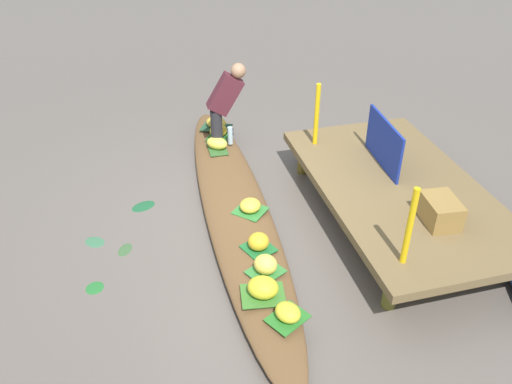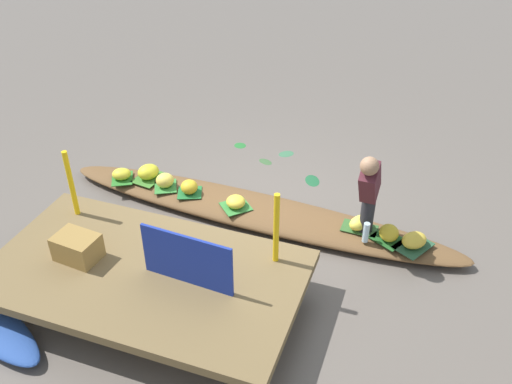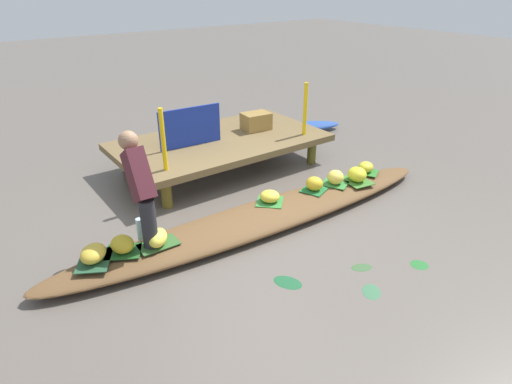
% 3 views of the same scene
% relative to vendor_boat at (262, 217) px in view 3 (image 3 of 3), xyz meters
% --- Properties ---
extents(canal_water, '(40.00, 40.00, 0.00)m').
position_rel_vendor_boat_xyz_m(canal_water, '(0.00, 0.00, -0.10)').
color(canal_water, '#615850').
rests_on(canal_water, ground).
extents(dock_platform, '(3.20, 1.80, 0.47)m').
position_rel_vendor_boat_xyz_m(dock_platform, '(0.53, 1.82, 0.31)').
color(dock_platform, brown).
rests_on(dock_platform, ground).
extents(vendor_boat, '(5.39, 0.99, 0.19)m').
position_rel_vendor_boat_xyz_m(vendor_boat, '(0.00, 0.00, 0.00)').
color(vendor_boat, brown).
rests_on(vendor_boat, ground).
extents(moored_boat, '(2.57, 1.32, 0.19)m').
position_rel_vendor_boat_xyz_m(moored_boat, '(2.27, 2.53, -0.00)').
color(moored_boat, '#2A4D9E').
rests_on(moored_boat, ground).
extents(leaf_mat_0, '(0.48, 0.53, 0.01)m').
position_rel_vendor_boat_xyz_m(leaf_mat_0, '(-1.98, 0.16, 0.10)').
color(leaf_mat_0, '#265135').
rests_on(leaf_mat_0, vendor_boat).
extents(banana_bunch_0, '(0.38, 0.39, 0.16)m').
position_rel_vendor_boat_xyz_m(banana_bunch_0, '(-1.98, 0.16, 0.18)').
color(banana_bunch_0, gold).
rests_on(banana_bunch_0, vendor_boat).
extents(leaf_mat_1, '(0.41, 0.44, 0.01)m').
position_rel_vendor_boat_xyz_m(leaf_mat_1, '(1.89, 0.04, 0.10)').
color(leaf_mat_1, '#2B7629').
rests_on(leaf_mat_1, vendor_boat).
extents(banana_bunch_1, '(0.32, 0.30, 0.15)m').
position_rel_vendor_boat_xyz_m(banana_bunch_1, '(1.89, 0.04, 0.17)').
color(banana_bunch_1, yellow).
rests_on(banana_bunch_1, vendor_boat).
extents(leaf_mat_2, '(0.42, 0.26, 0.01)m').
position_rel_vendor_boat_xyz_m(leaf_mat_2, '(-1.35, 0.04, 0.10)').
color(leaf_mat_2, '#335F2B').
rests_on(leaf_mat_2, vendor_boat).
extents(banana_bunch_2, '(0.33, 0.35, 0.17)m').
position_rel_vendor_boat_xyz_m(banana_bunch_2, '(-1.35, 0.04, 0.18)').
color(banana_bunch_2, '#F6E04C').
rests_on(banana_bunch_2, vendor_boat).
extents(leaf_mat_3, '(0.45, 0.43, 0.01)m').
position_rel_vendor_boat_xyz_m(leaf_mat_3, '(-1.70, 0.13, 0.10)').
color(leaf_mat_3, '#205622').
rests_on(leaf_mat_3, vendor_boat).
extents(banana_bunch_3, '(0.28, 0.30, 0.18)m').
position_rel_vendor_boat_xyz_m(banana_bunch_3, '(-1.70, 0.13, 0.19)').
color(banana_bunch_3, gold).
rests_on(banana_bunch_3, vendor_boat).
extents(leaf_mat_4, '(0.46, 0.46, 0.01)m').
position_rel_vendor_boat_xyz_m(leaf_mat_4, '(0.21, 0.12, 0.10)').
color(leaf_mat_4, '#348036').
rests_on(leaf_mat_4, vendor_boat).
extents(banana_bunch_4, '(0.34, 0.34, 0.15)m').
position_rel_vendor_boat_xyz_m(banana_bunch_4, '(0.21, 0.12, 0.17)').
color(banana_bunch_4, yellow).
rests_on(banana_bunch_4, vendor_boat).
extents(leaf_mat_5, '(0.40, 0.39, 0.01)m').
position_rel_vendor_boat_xyz_m(leaf_mat_5, '(0.89, 0.04, 0.10)').
color(leaf_mat_5, '#206C31').
rests_on(leaf_mat_5, vendor_boat).
extents(banana_bunch_5, '(0.28, 0.28, 0.18)m').
position_rel_vendor_boat_xyz_m(banana_bunch_5, '(0.89, 0.04, 0.19)').
color(banana_bunch_5, gold).
rests_on(banana_bunch_5, vendor_boat).
extents(leaf_mat_6, '(0.41, 0.43, 0.01)m').
position_rel_vendor_boat_xyz_m(leaf_mat_6, '(1.25, 0.02, 0.10)').
color(leaf_mat_6, '#368037').
rests_on(leaf_mat_6, vendor_boat).
extents(banana_bunch_6, '(0.32, 0.32, 0.19)m').
position_rel_vendor_boat_xyz_m(banana_bunch_6, '(1.25, 0.02, 0.20)').
color(banana_bunch_6, '#F9DB54').
rests_on(banana_bunch_6, vendor_boat).
extents(leaf_mat_7, '(0.39, 0.46, 0.01)m').
position_rel_vendor_boat_xyz_m(leaf_mat_7, '(1.56, -0.09, 0.10)').
color(leaf_mat_7, '#3E792D').
rests_on(leaf_mat_7, vendor_boat).
extents(banana_bunch_7, '(0.36, 0.38, 0.20)m').
position_rel_vendor_boat_xyz_m(banana_bunch_7, '(1.56, -0.09, 0.20)').
color(banana_bunch_7, yellow).
rests_on(banana_bunch_7, vendor_boat).
extents(vendor_person, '(0.21, 0.54, 1.18)m').
position_rel_vendor_boat_xyz_m(vendor_person, '(-1.41, 0.18, 0.78)').
color(vendor_person, '#28282D').
rests_on(vendor_person, vendor_boat).
extents(water_bottle, '(0.07, 0.07, 0.25)m').
position_rel_vendor_boat_xyz_m(water_bottle, '(-1.45, 0.25, 0.22)').
color(water_bottle, silver).
rests_on(water_bottle, vendor_boat).
extents(market_banner, '(0.96, 0.09, 0.58)m').
position_rel_vendor_boat_xyz_m(market_banner, '(0.03, 1.82, 0.67)').
color(market_banner, navy).
rests_on(market_banner, dock_platform).
extents(railing_post_west, '(0.06, 0.06, 0.82)m').
position_rel_vendor_boat_xyz_m(railing_post_west, '(-0.67, 1.22, 0.79)').
color(railing_post_west, yellow).
rests_on(railing_post_west, dock_platform).
extents(railing_post_east, '(0.06, 0.06, 0.82)m').
position_rel_vendor_boat_xyz_m(railing_post_east, '(1.73, 1.22, 0.79)').
color(railing_post_east, yellow).
rests_on(railing_post_east, dock_platform).
extents(produce_crate, '(0.47, 0.36, 0.27)m').
position_rel_vendor_boat_xyz_m(produce_crate, '(1.26, 1.87, 0.51)').
color(produce_crate, olive).
rests_on(produce_crate, dock_platform).
extents(drifting_plant_0, '(0.26, 0.22, 0.01)m').
position_rel_vendor_boat_xyz_m(drifting_plant_0, '(0.31, -1.33, -0.09)').
color(drifting_plant_0, '#395D34').
rests_on(drifting_plant_0, ground).
extents(drifting_plant_1, '(0.26, 0.25, 0.01)m').
position_rel_vendor_boat_xyz_m(drifting_plant_1, '(0.84, -1.66, -0.09)').
color(drifting_plant_1, '#256C2E').
rests_on(drifting_plant_1, ground).
extents(drifting_plant_2, '(0.30, 0.30, 0.01)m').
position_rel_vendor_boat_xyz_m(drifting_plant_2, '(0.09, -1.65, -0.09)').
color(drifting_plant_2, '#386B49').
rests_on(drifting_plant_2, ground).
extents(drifting_plant_3, '(0.31, 0.36, 0.01)m').
position_rel_vendor_boat_xyz_m(drifting_plant_3, '(-0.48, -1.07, -0.09)').
color(drifting_plant_3, '#1D5732').
rests_on(drifting_plant_3, ground).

